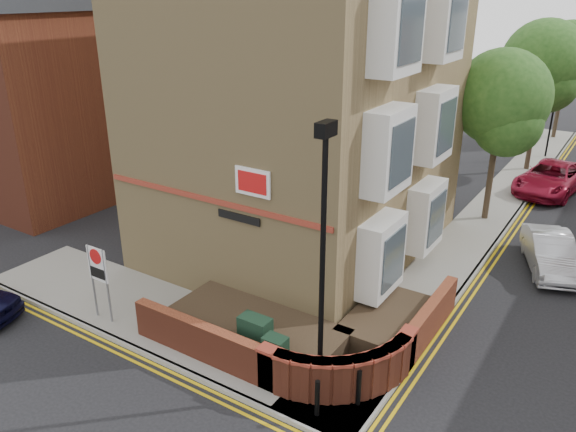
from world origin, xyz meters
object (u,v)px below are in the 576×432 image
at_px(utility_cabinet_large, 255,339).
at_px(zone_sign, 98,270).
at_px(silver_car_near, 550,252).
at_px(lamppost, 322,265).

xyz_separation_m(utility_cabinet_large, zone_sign, (-4.70, -0.80, 0.92)).
distance_m(utility_cabinet_large, silver_car_near, 10.84).
distance_m(lamppost, silver_car_near, 10.51).
bearing_deg(zone_sign, utility_cabinet_large, 9.69).
bearing_deg(utility_cabinet_large, lamppost, -3.01).
bearing_deg(lamppost, utility_cabinet_large, 176.99).
distance_m(lamppost, utility_cabinet_large, 3.24).
relative_size(lamppost, zone_sign, 2.86).
bearing_deg(lamppost, zone_sign, -173.93).
xyz_separation_m(lamppost, silver_car_near, (3.35, 9.59, -2.73)).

